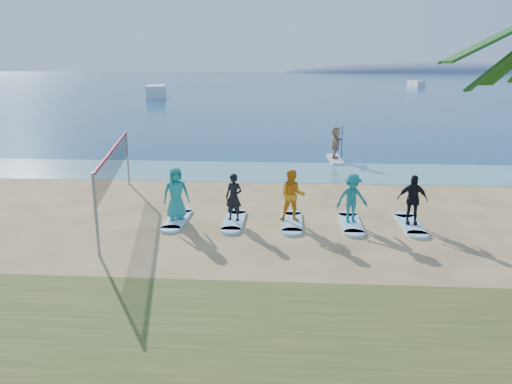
# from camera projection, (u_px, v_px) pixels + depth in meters

# --- Properties ---
(ground) EXTENTS (600.00, 600.00, 0.00)m
(ground) POSITION_uv_depth(u_px,v_px,m) (262.00, 241.00, 15.85)
(ground) COLOR tan
(ground) RESTS_ON ground
(shallow_water) EXTENTS (600.00, 600.00, 0.00)m
(shallow_water) POSITION_uv_depth(u_px,v_px,m) (273.00, 172.00, 25.99)
(shallow_water) COLOR teal
(shallow_water) RESTS_ON ground
(ocean) EXTENTS (600.00, 600.00, 0.00)m
(ocean) POSITION_uv_depth(u_px,v_px,m) (289.00, 79.00, 170.35)
(ocean) COLOR navy
(ocean) RESTS_ON ground
(island_ridge) EXTENTS (220.00, 56.00, 18.00)m
(island_ridge) POSITION_uv_depth(u_px,v_px,m) (448.00, 72.00, 299.23)
(island_ridge) COLOR slate
(island_ridge) RESTS_ON ground
(volleyball_net) EXTENTS (2.01, 8.88, 2.50)m
(volleyball_net) POSITION_uv_depth(u_px,v_px,m) (114.00, 163.00, 18.53)
(volleyball_net) COLOR gray
(volleyball_net) RESTS_ON ground
(paddleboard) EXTENTS (0.84, 3.03, 0.12)m
(paddleboard) POSITION_uv_depth(u_px,v_px,m) (335.00, 159.00, 29.06)
(paddleboard) COLOR silver
(paddleboard) RESTS_ON ground
(paddleboarder) EXTENTS (0.85, 1.77, 1.83)m
(paddleboarder) POSITION_uv_depth(u_px,v_px,m) (336.00, 143.00, 28.82)
(paddleboarder) COLOR tan
(paddleboarder) RESTS_ON paddleboard
(boat_offshore_a) EXTENTS (4.22, 7.73, 1.98)m
(boat_offshore_a) POSITION_uv_depth(u_px,v_px,m) (157.00, 98.00, 80.91)
(boat_offshore_a) COLOR silver
(boat_offshore_a) RESTS_ON ground
(boat_offshore_b) EXTENTS (2.92, 6.60, 1.42)m
(boat_offshore_b) POSITION_uv_depth(u_px,v_px,m) (416.00, 87.00, 119.18)
(boat_offshore_b) COLOR silver
(boat_offshore_b) RESTS_ON ground
(surfboard_0) EXTENTS (0.70, 2.20, 0.09)m
(surfboard_0) POSITION_uv_depth(u_px,v_px,m) (177.00, 220.00, 17.89)
(surfboard_0) COLOR #A4E2FF
(surfboard_0) RESTS_ON ground
(student_0) EXTENTS (1.07, 0.90, 1.87)m
(student_0) POSITION_uv_depth(u_px,v_px,m) (176.00, 193.00, 17.64)
(student_0) COLOR teal
(student_0) RESTS_ON surfboard_0
(surfboard_1) EXTENTS (0.70, 2.20, 0.09)m
(surfboard_1) POSITION_uv_depth(u_px,v_px,m) (234.00, 221.00, 17.75)
(surfboard_1) COLOR #A4E2FF
(surfboard_1) RESTS_ON ground
(student_1) EXTENTS (0.70, 0.56, 1.67)m
(student_1) POSITION_uv_depth(u_px,v_px,m) (234.00, 197.00, 17.53)
(student_1) COLOR black
(student_1) RESTS_ON surfboard_1
(surfboard_2) EXTENTS (0.70, 2.20, 0.09)m
(surfboard_2) POSITION_uv_depth(u_px,v_px,m) (292.00, 222.00, 17.62)
(surfboard_2) COLOR #A4E2FF
(surfboard_2) RESTS_ON ground
(student_2) EXTENTS (0.91, 0.72, 1.84)m
(student_2) POSITION_uv_depth(u_px,v_px,m) (292.00, 196.00, 17.37)
(student_2) COLOR orange
(student_2) RESTS_ON surfboard_2
(surfboard_3) EXTENTS (0.70, 2.20, 0.09)m
(surfboard_3) POSITION_uv_depth(u_px,v_px,m) (351.00, 223.00, 17.48)
(surfboard_3) COLOR #A4E2FF
(surfboard_3) RESTS_ON ground
(student_3) EXTENTS (1.24, 0.89, 1.73)m
(student_3) POSITION_uv_depth(u_px,v_px,m) (352.00, 198.00, 17.25)
(student_3) COLOR #1A797F
(student_3) RESTS_ON surfboard_3
(surfboard_4) EXTENTS (0.70, 2.20, 0.09)m
(surfboard_4) POSITION_uv_depth(u_px,v_px,m) (410.00, 225.00, 17.34)
(surfboard_4) COLOR #A4E2FF
(surfboard_4) RESTS_ON ground
(student_4) EXTENTS (1.06, 0.54, 1.73)m
(student_4) POSITION_uv_depth(u_px,v_px,m) (412.00, 200.00, 17.11)
(student_4) COLOR black
(student_4) RESTS_ON surfboard_4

